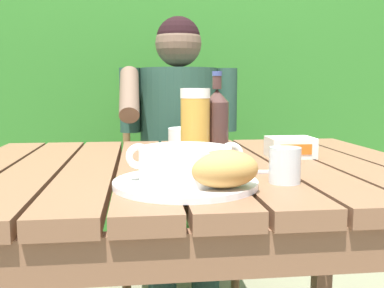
% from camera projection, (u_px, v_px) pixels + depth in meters
% --- Properties ---
extents(dining_table, '(1.16, 0.92, 0.75)m').
position_uv_depth(dining_table, '(194.00, 200.00, 1.16)').
color(dining_table, brown).
rests_on(dining_table, ground_plane).
extents(hedge_backdrop, '(3.27, 0.86, 2.78)m').
position_uv_depth(hedge_backdrop, '(136.00, 45.00, 2.63)').
color(hedge_backdrop, '#327929').
rests_on(hedge_backdrop, ground_plane).
extents(chair_near_diner, '(0.49, 0.46, 1.02)m').
position_uv_depth(chair_near_diner, '(176.00, 185.00, 2.07)').
color(chair_near_diner, brown).
rests_on(chair_near_diner, ground_plane).
extents(person_eating, '(0.48, 0.47, 1.23)m').
position_uv_depth(person_eating, '(179.00, 141.00, 1.84)').
color(person_eating, '#27493A').
rests_on(person_eating, ground_plane).
extents(serving_plate, '(0.28, 0.28, 0.01)m').
position_uv_depth(serving_plate, '(185.00, 183.00, 0.88)').
color(serving_plate, white).
rests_on(serving_plate, dining_table).
extents(soup_bowl, '(0.23, 0.18, 0.07)m').
position_uv_depth(soup_bowl, '(185.00, 163.00, 0.87)').
color(soup_bowl, white).
rests_on(soup_bowl, serving_plate).
extents(bread_roll, '(0.14, 0.11, 0.07)m').
position_uv_depth(bread_roll, '(224.00, 169.00, 0.81)').
color(bread_roll, '#C08D47').
rests_on(bread_roll, serving_plate).
extents(beer_glass, '(0.07, 0.07, 0.19)m').
position_uv_depth(beer_glass, '(194.00, 126.00, 1.11)').
color(beer_glass, gold).
rests_on(beer_glass, dining_table).
extents(beer_bottle, '(0.06, 0.06, 0.23)m').
position_uv_depth(beer_bottle, '(217.00, 124.00, 1.15)').
color(beer_bottle, '#472D28').
rests_on(beer_bottle, dining_table).
extents(water_glass_small, '(0.06, 0.06, 0.07)m').
position_uv_depth(water_glass_small, '(285.00, 165.00, 0.90)').
color(water_glass_small, silver).
rests_on(water_glass_small, dining_table).
extents(butter_tub, '(0.12, 0.09, 0.06)m').
position_uv_depth(butter_tub, '(290.00, 147.00, 1.23)').
color(butter_tub, white).
rests_on(butter_tub, dining_table).
extents(table_knife, '(0.17, 0.05, 0.01)m').
position_uv_depth(table_knife, '(237.00, 171.00, 1.01)').
color(table_knife, silver).
rests_on(table_knife, dining_table).
extents(diner_bowl, '(0.14, 0.14, 0.05)m').
position_uv_depth(diner_bowl, '(189.00, 136.00, 1.50)').
color(diner_bowl, white).
rests_on(diner_bowl, dining_table).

